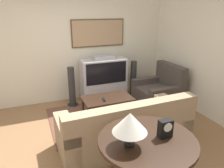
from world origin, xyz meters
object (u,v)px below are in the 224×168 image
Objects in this scene: console_table at (147,144)px; table_lamp at (130,123)px; speaker_tower_left at (72,88)px; tv at (103,79)px; coffee_table at (107,100)px; speaker_tower_right at (133,80)px; couch at (126,129)px; armchair at (159,92)px; mantel_clock at (165,128)px.

table_lamp is (-0.24, -0.03, 0.34)m from console_table.
console_table is 0.42m from table_lamp.
table_lamp is 3.07m from speaker_tower_left.
coffee_table is at bearing -104.50° from tv.
coffee_table is at bearing 81.74° from console_table.
table_lamp is at bearing -104.40° from coffee_table.
speaker_tower_right is (1.60, 0.00, 0.00)m from speaker_tower_left.
speaker_tower_right is at bearing -121.38° from couch.
couch is 2.21m from speaker_tower_right.
speaker_tower_left is (-0.02, 3.00, -0.64)m from table_lamp.
speaker_tower_left is at bearing 90.39° from table_lamp.
table_lamp reaches higher than armchair.
console_table is 1.20× the size of speaker_tower_left.
table_lamp is at bearing 64.59° from couch.
tv is 1.21× the size of speaker_tower_right.
table_lamp is (-1.92, -2.30, 0.79)m from armchair.
mantel_clock is 3.24m from speaker_tower_right.
speaker_tower_left is at bearing -76.75° from couch.
table_lamp is (-0.48, -1.08, 0.78)m from couch.
speaker_tower_left is (-1.94, 0.70, 0.14)m from armchair.
tv is 1.01× the size of console_table.
speaker_tower_left is at bearing 95.09° from console_table.
speaker_tower_right reaches higher than coffee_table.
console_table is (-0.54, -3.01, 0.21)m from tv.
tv reaches higher than armchair.
mantel_clock is at bearing -110.70° from speaker_tower_right.
mantel_clock reaches higher than armchair.
speaker_tower_left is (-0.26, 2.97, -0.30)m from console_table.
mantel_clock reaches higher than couch.
armchair is at bearing 53.55° from console_table.
tv is at bearing -124.97° from armchair.
speaker_tower_left reaches higher than console_table.
tv reaches higher than mantel_clock.
tv is 0.51× the size of couch.
tv is 3.08m from mantel_clock.
speaker_tower_left is at bearing -176.88° from tv.
armchair is 2.07m from speaker_tower_left.
mantel_clock is (-0.10, -2.15, 0.53)m from coffee_table.
couch is at bearing -93.81° from coffee_table.
coffee_table is at bearing -95.24° from couch.
speaker_tower_left is at bearing 124.17° from coffee_table.
table_lamp is at bearing -89.61° from speaker_tower_left.
speaker_tower_left is (-0.47, 3.00, -0.48)m from mantel_clock.
table_lamp is at bearing 179.86° from mantel_clock.
mantel_clock reaches higher than speaker_tower_right.
table_lamp is 0.48m from mantel_clock.
table_lamp is at bearing -41.94° from armchair.
mantel_clock is at bearing -0.14° from table_lamp.
console_table is at bearing -98.26° from coffee_table.
tv is 3.19m from table_lamp.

